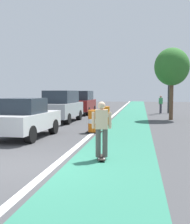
# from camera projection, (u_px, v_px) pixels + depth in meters

# --- Properties ---
(ground_plane) EXTENTS (100.00, 100.00, 0.00)m
(ground_plane) POSITION_uv_depth(u_px,v_px,m) (19.00, 167.00, 7.61)
(ground_plane) COLOR #424244
(bike_lane_strip) EXTENTS (2.50, 80.00, 0.01)m
(bike_lane_strip) POSITION_uv_depth(u_px,v_px,m) (129.00, 122.00, 19.05)
(bike_lane_strip) COLOR #2D755B
(bike_lane_strip) RESTS_ON ground
(lane_divider_stripe) EXTENTS (0.20, 80.00, 0.01)m
(lane_divider_stripe) POSITION_uv_depth(u_px,v_px,m) (107.00, 121.00, 19.29)
(lane_divider_stripe) COLOR silver
(lane_divider_stripe) RESTS_ON ground
(skateboarder_on_lane) EXTENTS (0.57, 0.82, 1.69)m
(skateboarder_on_lane) POSITION_uv_depth(u_px,v_px,m) (102.00, 128.00, 8.35)
(skateboarder_on_lane) COLOR black
(skateboarder_on_lane) RESTS_ON ground
(parked_sedan_nearest) EXTENTS (2.08, 4.19, 1.70)m
(parked_sedan_nearest) POSITION_uv_depth(u_px,v_px,m) (24.00, 118.00, 12.37)
(parked_sedan_nearest) COLOR silver
(parked_sedan_nearest) RESTS_ON ground
(parked_suv_second) EXTENTS (2.02, 4.65, 2.04)m
(parked_suv_second) POSITION_uv_depth(u_px,v_px,m) (61.00, 106.00, 18.86)
(parked_suv_second) COLOR #9EA0A5
(parked_suv_second) RESTS_ON ground
(parked_suv_third) EXTENTS (1.93, 4.61, 2.04)m
(parked_suv_third) POSITION_uv_depth(u_px,v_px,m) (82.00, 102.00, 25.24)
(parked_suv_third) COLOR maroon
(parked_suv_third) RESTS_ON ground
(traffic_barrel_front) EXTENTS (0.73, 0.73, 1.09)m
(traffic_barrel_front) POSITION_uv_depth(u_px,v_px,m) (94.00, 122.00, 13.90)
(traffic_barrel_front) COLOR orange
(traffic_barrel_front) RESTS_ON ground
(traffic_barrel_mid) EXTENTS (0.73, 0.73, 1.09)m
(traffic_barrel_mid) POSITION_uv_depth(u_px,v_px,m) (105.00, 116.00, 17.23)
(traffic_barrel_mid) COLOR orange
(traffic_barrel_mid) RESTS_ON ground
(traffic_light_corner) EXTENTS (0.41, 0.32, 5.10)m
(traffic_light_corner) POSITION_uv_depth(u_px,v_px,m) (169.00, 75.00, 26.06)
(traffic_light_corner) COLOR #2D2D2D
(traffic_light_corner) RESTS_ON ground
(pedestrian_crossing) EXTENTS (0.34, 0.20, 1.61)m
(pedestrian_crossing) POSITION_uv_depth(u_px,v_px,m) (161.00, 104.00, 26.21)
(pedestrian_crossing) COLOR #33333D
(pedestrian_crossing) RESTS_ON ground
(street_tree_sidewalk) EXTENTS (2.40, 2.40, 5.00)m
(street_tree_sidewalk) POSITION_uv_depth(u_px,v_px,m) (172.00, 67.00, 19.99)
(street_tree_sidewalk) COLOR brown
(street_tree_sidewalk) RESTS_ON ground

